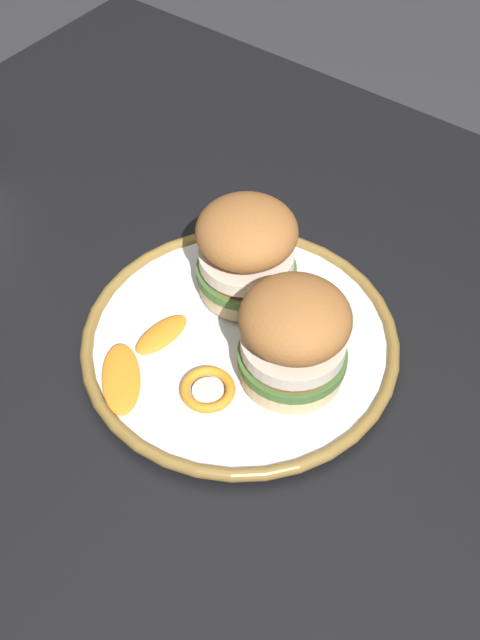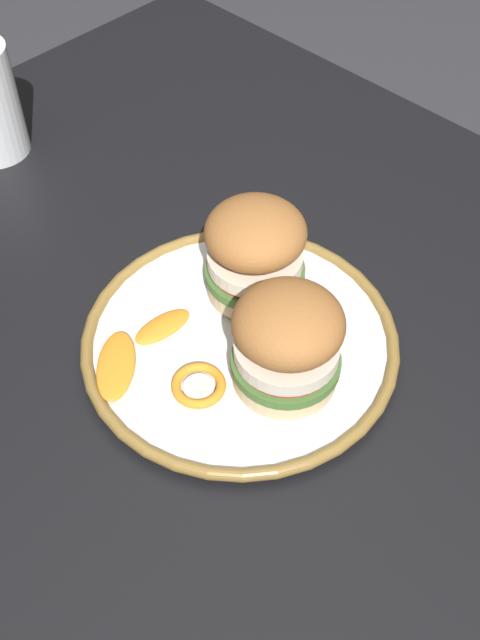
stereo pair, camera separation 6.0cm
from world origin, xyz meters
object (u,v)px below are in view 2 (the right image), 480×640
object	(u,v)px
sandwich_half_left	(255,251)
dining_table	(321,430)
sandwich_half_right	(287,341)
dinner_plate	(240,341)

from	to	relation	value
sandwich_half_left	dining_table	bearing A→B (deg)	173.51
sandwich_half_right	sandwich_half_left	bearing A→B (deg)	-32.53
dining_table	dinner_plate	bearing A→B (deg)	27.68
sandwich_half_right	dining_table	bearing A→B (deg)	-108.68
dining_table	sandwich_half_left	bearing A→B (deg)	-6.49
dinner_plate	sandwich_half_right	distance (m)	0.09
sandwich_half_left	dinner_plate	bearing A→B (deg)	120.94
dining_table	dinner_plate	world-z (taller)	dinner_plate
dining_table	dinner_plate	xyz separation A→B (m)	(0.08, 0.04, 0.12)
sandwich_half_right	dinner_plate	bearing A→B (deg)	-6.01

